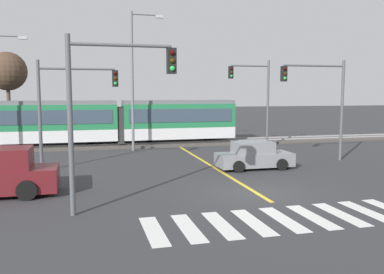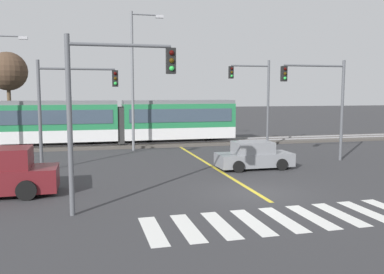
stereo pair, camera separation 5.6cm
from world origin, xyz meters
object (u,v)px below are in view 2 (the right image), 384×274
traffic_light_near_left (106,96)px  traffic_light_mid_left (68,98)px  traffic_light_mid_right (322,94)px  street_lamp_centre (135,73)px  sedan_crossing (254,156)px  light_rail_tram (120,120)px  traffic_light_far_right (256,91)px  bare_tree_far_west (8,72)px

traffic_light_near_left → traffic_light_mid_left: 8.84m
traffic_light_mid_right → street_lamp_centre: street_lamp_centre is taller
traffic_light_near_left → sedan_crossing: bearing=38.7°
street_lamp_centre → light_rail_tram: bearing=108.5°
sedan_crossing → street_lamp_centre: (-5.60, 8.81, 4.91)m
traffic_light_mid_right → traffic_light_near_left: size_ratio=1.01×
sedan_crossing → traffic_light_mid_right: bearing=14.7°
traffic_light_near_left → traffic_light_far_right: size_ratio=0.93×
street_lamp_centre → traffic_light_mid_left: bearing=-122.9°
traffic_light_mid_left → street_lamp_centre: 8.21m
traffic_light_mid_right → traffic_light_far_right: (-1.60, 6.47, 0.17)m
sedan_crossing → traffic_light_near_left: bearing=-141.3°
street_lamp_centre → bare_tree_far_west: bearing=141.3°
traffic_light_near_left → street_lamp_centre: street_lamp_centre is taller
traffic_light_near_left → bare_tree_far_west: 24.56m
light_rail_tram → traffic_light_near_left: 18.46m
light_rail_tram → traffic_light_mid_right: 15.62m
traffic_light_far_right → bare_tree_far_west: (-18.88, 9.01, 1.65)m
sedan_crossing → traffic_light_near_left: (-8.24, -6.60, 3.42)m
traffic_light_mid_right → traffic_light_near_left: bearing=-149.0°
sedan_crossing → bare_tree_far_west: size_ratio=0.55×
traffic_light_mid_right → street_lamp_centre: (-10.53, 7.51, 1.45)m
street_lamp_centre → traffic_light_far_right: bearing=-6.7°
traffic_light_near_left → traffic_light_far_right: bearing=51.1°
light_rail_tram → bare_tree_far_west: (-8.99, 5.11, 3.93)m
traffic_light_far_right → traffic_light_near_left: bearing=-128.9°
light_rail_tram → street_lamp_centre: (0.95, -2.85, 3.56)m
traffic_light_mid_right → traffic_light_mid_left: traffic_light_mid_right is taller
traffic_light_far_right → bare_tree_far_west: bare_tree_far_west is taller
light_rail_tram → street_lamp_centre: size_ratio=1.85×
sedan_crossing → traffic_light_mid_left: bearing=168.3°
traffic_light_near_left → traffic_light_far_right: (11.58, 14.37, 0.21)m
sedan_crossing → street_lamp_centre: size_ratio=0.42×
traffic_light_near_left → traffic_light_mid_left: size_ratio=1.04×
street_lamp_centre → bare_tree_far_west: 12.75m
light_rail_tram → street_lamp_centre: 4.66m
street_lamp_centre → traffic_light_near_left: bearing=-99.7°
sedan_crossing → traffic_light_mid_left: traffic_light_mid_left is taller
traffic_light_mid_right → traffic_light_far_right: bearing=103.9°
traffic_light_mid_left → bare_tree_far_west: (-5.58, 14.71, 2.02)m
sedan_crossing → street_lamp_centre: bearing=122.4°
traffic_light_mid_right → traffic_light_far_right: 6.67m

